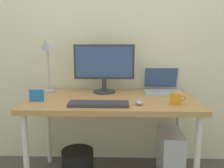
{
  "coord_description": "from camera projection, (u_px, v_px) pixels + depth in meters",
  "views": [
    {
      "loc": [
        0.06,
        -1.99,
        1.21
      ],
      "look_at": [
        0.0,
        0.0,
        0.84
      ],
      "focal_mm": 40.38,
      "sensor_mm": 36.0,
      "label": 1
    }
  ],
  "objects": [
    {
      "name": "computer_tower",
      "position": [
        170.0,
        155.0,
        2.17
      ],
      "size": [
        0.18,
        0.36,
        0.42
      ],
      "primitive_type": "cube",
      "color": "silver",
      "rests_on": "ground_plane"
    },
    {
      "name": "coffee_mug",
      "position": [
        176.0,
        99.0,
        1.87
      ],
      "size": [
        0.12,
        0.08,
        0.08
      ],
      "color": "orange",
      "rests_on": "desk"
    },
    {
      "name": "back_wall",
      "position": [
        113.0,
        27.0,
        2.35
      ],
      "size": [
        4.4,
        0.04,
        2.6
      ],
      "primitive_type": "cube",
      "color": "beige",
      "rests_on": "ground_plane"
    },
    {
      "name": "photo_frame",
      "position": [
        37.0,
        95.0,
        1.95
      ],
      "size": [
        0.11,
        0.02,
        0.09
      ],
      "primitive_type": "cube",
      "rotation": [
        0.06,
        0.0,
        0.0
      ],
      "color": "#1E72BF",
      "rests_on": "desk"
    },
    {
      "name": "keyboard",
      "position": [
        99.0,
        104.0,
        1.84
      ],
      "size": [
        0.44,
        0.14,
        0.02
      ],
      "primitive_type": "cube",
      "color": "#333338",
      "rests_on": "desk"
    },
    {
      "name": "wastebasket",
      "position": [
        78.0,
        167.0,
        2.08
      ],
      "size": [
        0.26,
        0.26,
        0.3
      ],
      "primitive_type": "cylinder",
      "color": "black",
      "rests_on": "ground_plane"
    },
    {
      "name": "laptop",
      "position": [
        162.0,
        86.0,
        2.26
      ],
      "size": [
        0.32,
        0.28,
        0.22
      ],
      "color": "#B2B2B7",
      "rests_on": "desk"
    },
    {
      "name": "monitor",
      "position": [
        104.0,
        65.0,
        2.23
      ],
      "size": [
        0.53,
        0.2,
        0.43
      ],
      "color": "#333338",
      "rests_on": "desk"
    },
    {
      "name": "mouse",
      "position": [
        139.0,
        102.0,
        1.86
      ],
      "size": [
        0.06,
        0.09,
        0.03
      ],
      "primitive_type": "ellipsoid",
      "color": "#B2B2B7",
      "rests_on": "desk"
    },
    {
      "name": "desk_lamp",
      "position": [
        47.0,
        52.0,
        2.22
      ],
      "size": [
        0.11,
        0.16,
        0.5
      ],
      "color": "#B2B2B7",
      "rests_on": "desk"
    },
    {
      "name": "desk",
      "position": [
        112.0,
        106.0,
        2.06
      ],
      "size": [
        1.36,
        0.71,
        0.72
      ],
      "color": "#B7844C",
      "rests_on": "ground_plane"
    }
  ]
}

